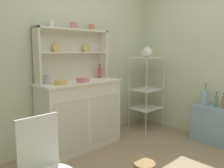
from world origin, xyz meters
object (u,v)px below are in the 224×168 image
at_px(jam_bottle, 100,72).
at_px(utensil_jar, 47,79).
at_px(bakers_rack, 146,85).
at_px(vinegar_bottle, 224,102).
at_px(hutch_cabinet, 80,114).
at_px(bowl_mixing_large, 60,82).
at_px(side_shelf_blue, 211,124).
at_px(cup_cream_0, 51,23).
at_px(oil_bottle, 216,101).
at_px(wire_chair, 44,165).
at_px(porcelain_teapot, 147,52).
at_px(flower_vase, 204,97).
at_px(hutch_shelf_unit, 72,51).

relative_size(jam_bottle, utensil_jar, 0.89).
bearing_deg(bakers_rack, vinegar_bottle, -79.55).
relative_size(hutch_cabinet, bakers_rack, 0.94).
bearing_deg(bowl_mixing_large, side_shelf_blue, -30.81).
height_order(cup_cream_0, oil_bottle, cup_cream_0).
bearing_deg(wire_chair, hutch_cabinet, 17.65).
bearing_deg(porcelain_teapot, hutch_cabinet, 173.89).
relative_size(hutch_cabinet, cup_cream_0, 12.01).
distance_m(flower_vase, vinegar_bottle, 0.27).
bearing_deg(hutch_cabinet, hutch_shelf_unit, 90.00).
bearing_deg(bowl_mixing_large, wire_chair, -125.97).
bearing_deg(porcelain_teapot, jam_bottle, 165.07).
xyz_separation_m(hutch_shelf_unit, utensil_jar, (-0.42, -0.09, -0.34)).
height_order(flower_vase, vinegar_bottle, flower_vase).
distance_m(hutch_shelf_unit, bakers_rack, 1.39).
bearing_deg(bowl_mixing_large, bakers_rack, -2.15).
xyz_separation_m(bowl_mixing_large, utensil_jar, (-0.09, 0.15, 0.03)).
bearing_deg(hutch_shelf_unit, bowl_mixing_large, -144.08).
bearing_deg(oil_bottle, porcelain_teapot, 101.57).
xyz_separation_m(oil_bottle, vinegar_bottle, (-0.00, -0.11, 0.00)).
bearing_deg(utensil_jar, bowl_mixing_large, -59.79).
relative_size(utensil_jar, vinegar_bottle, 1.06).
height_order(hutch_cabinet, side_shelf_blue, hutch_cabinet).
bearing_deg(bowl_mixing_large, porcelain_teapot, -2.15).
bearing_deg(cup_cream_0, oil_bottle, -36.57).
height_order(bakers_rack, wire_chair, bakers_rack).
height_order(utensil_jar, oil_bottle, utensil_jar).
distance_m(wire_chair, cup_cream_0, 1.76).
bearing_deg(utensil_jar, jam_bottle, 0.62).
relative_size(bakers_rack, utensil_jar, 5.16).
xyz_separation_m(bowl_mixing_large, jam_bottle, (0.74, 0.16, 0.05)).
xyz_separation_m(hutch_cabinet, bakers_rack, (1.24, -0.13, 0.28)).
distance_m(porcelain_teapot, flower_vase, 1.10).
xyz_separation_m(cup_cream_0, bowl_mixing_large, (-0.02, -0.20, -0.70)).
bearing_deg(bakers_rack, porcelain_teapot, -180.00).
relative_size(hutch_cabinet, oil_bottle, 5.29).
height_order(hutch_cabinet, bowl_mixing_large, bowl_mixing_large).
distance_m(wire_chair, vinegar_bottle, 2.49).
bearing_deg(oil_bottle, wire_chair, 176.76).
distance_m(hutch_cabinet, wire_chair, 1.46).
bearing_deg(flower_vase, cup_cream_0, 147.11).
bearing_deg(bowl_mixing_large, utensil_jar, 120.21).
bearing_deg(wire_chair, oil_bottle, -30.88).
xyz_separation_m(side_shelf_blue, flower_vase, (0.00, 0.12, 0.38)).
distance_m(cup_cream_0, porcelain_teapot, 1.60).
bearing_deg(bakers_rack, flower_vase, -76.41).
relative_size(utensil_jar, flower_vase, 0.64).
bearing_deg(flower_vase, vinegar_bottle, -90.04).
xyz_separation_m(hutch_cabinet, jam_bottle, (0.42, 0.09, 0.52)).
bearing_deg(vinegar_bottle, utensil_jar, 143.81).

